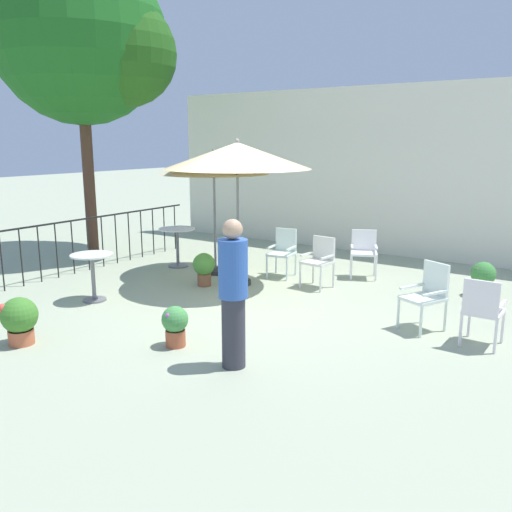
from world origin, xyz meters
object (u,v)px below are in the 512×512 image
Objects in this scene: patio_chair_4 at (283,250)px; patio_umbrella_0 at (214,164)px; patio_chair_3 at (320,258)px; patio_chair_0 at (364,249)px; potted_plant_0 at (204,267)px; patio_chair_1 at (428,292)px; patio_umbrella_1 at (237,156)px; potted_plant_1 at (483,277)px; cafe_table_0 at (177,240)px; patio_chair_2 at (482,308)px; potted_plant_3 at (19,319)px; potted_plant_2 at (175,324)px; standing_person at (233,293)px; shade_tree at (83,35)px; cafe_table_1 at (93,269)px.

patio_umbrella_0 is at bearing -155.21° from patio_chair_4.
patio_umbrella_0 reaches higher than patio_chair_3.
patio_chair_0 reaches higher than potted_plant_0.
patio_chair_1 is 1.56× the size of potted_plant_0.
patio_umbrella_1 reaches higher than potted_plant_1.
patio_umbrella_1 is at bearing 172.46° from patio_chair_1.
patio_chair_2 reaches higher than cafe_table_0.
patio_umbrella_0 is at bearing 166.98° from patio_chair_2.
potted_plant_3 is (-0.61, -3.74, -1.86)m from patio_umbrella_1.
standing_person is (0.94, -0.09, 0.57)m from potted_plant_2.
patio_chair_2 is at bearing -79.45° from potted_plant_1.
standing_person is (2.39, -2.44, 0.52)m from potted_plant_0.
shade_tree reaches higher than patio_chair_0.
patio_umbrella_0 is 1.99m from patio_chair_4.
patio_umbrella_0 is at bearing 168.35° from patio_chair_1.
standing_person reaches higher than patio_chair_1.
potted_plant_2 is at bearing -93.87° from patio_chair_3.
potted_plant_2 is at bearing -79.60° from patio_chair_4.
patio_chair_4 reaches higher than cafe_table_0.
potted_plant_2 is at bearing -59.83° from patio_umbrella_0.
patio_chair_4 is (0.33, 0.95, -1.69)m from patio_umbrella_1.
shade_tree reaches higher than patio_umbrella_1.
patio_chair_1 is 0.54× the size of standing_person.
potted_plant_0 is (-1.68, -1.02, -0.17)m from patio_chair_3.
potted_plant_3 is at bearing -92.88° from potted_plant_0.
shade_tree reaches higher than potted_plant_0.
patio_umbrella_1 is at bearing -133.58° from patio_chair_0.
patio_chair_2 is at bearing -4.18° from potted_plant_0.
patio_chair_3 reaches higher than potted_plant_2.
patio_umbrella_1 is at bearing -152.83° from patio_chair_3.
potted_plant_0 is (3.65, -0.76, -4.20)m from shade_tree.
shade_tree is 2.53× the size of patio_umbrella_1.
patio_chair_2 is at bearing 44.50° from standing_person.
potted_plant_1 is 5.07m from potted_plant_2.
patio_chair_1 is at bearing -7.54° from patio_umbrella_1.
cafe_table_0 is 0.86× the size of patio_chair_1.
patio_chair_0 is 1.50× the size of potted_plant_0.
patio_chair_2 is 3.03m from standing_person.
potted_plant_2 is (1.45, -2.35, -0.05)m from potted_plant_0.
patio_chair_2 is 1.53× the size of potted_plant_1.
patio_umbrella_0 reaches higher than cafe_table_0.
patio_chair_0 is (3.37, 1.25, -0.02)m from cafe_table_0.
patio_chair_2 is 1.50× the size of potted_plant_0.
patio_chair_2 is (5.41, 1.31, -0.02)m from cafe_table_1.
patio_chair_1 is 1.51× the size of potted_plant_3.
patio_chair_2 is at bearing -23.95° from patio_chair_4.
patio_chair_2 is (4.10, -0.72, -1.69)m from patio_umbrella_1.
patio_chair_4 is 4.13m from standing_person.
cafe_table_1 is 1.48× the size of potted_plant_2.
standing_person is (0.35, -4.51, 0.33)m from patio_chair_0.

